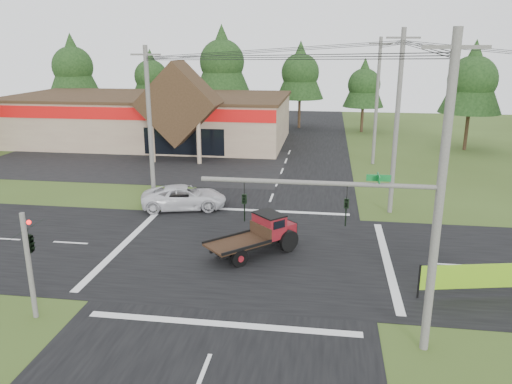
# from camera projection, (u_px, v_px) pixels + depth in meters

# --- Properties ---
(ground) EXTENTS (120.00, 120.00, 0.00)m
(ground) POSITION_uv_depth(u_px,v_px,m) (250.00, 253.00, 26.07)
(ground) COLOR #35481A
(ground) RESTS_ON ground
(road_ns) EXTENTS (12.00, 120.00, 0.02)m
(road_ns) POSITION_uv_depth(u_px,v_px,m) (250.00, 253.00, 26.07)
(road_ns) COLOR black
(road_ns) RESTS_ON ground
(road_ew) EXTENTS (120.00, 12.00, 0.02)m
(road_ew) POSITION_uv_depth(u_px,v_px,m) (250.00, 253.00, 26.07)
(road_ew) COLOR black
(road_ew) RESTS_ON ground
(parking_apron) EXTENTS (28.00, 14.00, 0.02)m
(parking_apron) POSITION_uv_depth(u_px,v_px,m) (132.00, 163.00, 46.03)
(parking_apron) COLOR black
(parking_apron) RESTS_ON ground
(cvs_building) EXTENTS (30.40, 18.20, 9.19)m
(cvs_building) POSITION_uv_depth(u_px,v_px,m) (152.00, 117.00, 55.52)
(cvs_building) COLOR gray
(cvs_building) RESTS_ON ground
(traffic_signal_mast) EXTENTS (8.12, 0.24, 7.00)m
(traffic_signal_mast) POSITION_uv_depth(u_px,v_px,m) (384.00, 230.00, 16.90)
(traffic_signal_mast) COLOR #595651
(traffic_signal_mast) RESTS_ON ground
(traffic_signal_corner) EXTENTS (0.53, 2.48, 4.40)m
(traffic_signal_corner) POSITION_uv_depth(u_px,v_px,m) (27.00, 233.00, 19.15)
(traffic_signal_corner) COLOR #595651
(traffic_signal_corner) RESTS_ON ground
(utility_pole_nr) EXTENTS (2.00, 0.30, 11.00)m
(utility_pole_nr) POSITION_uv_depth(u_px,v_px,m) (440.00, 198.00, 16.33)
(utility_pole_nr) COLOR #595651
(utility_pole_nr) RESTS_ON ground
(utility_pole_nw) EXTENTS (2.00, 0.30, 10.50)m
(utility_pole_nw) POSITION_uv_depth(u_px,v_px,m) (150.00, 125.00, 33.25)
(utility_pole_nw) COLOR #595651
(utility_pole_nw) RESTS_ON ground
(utility_pole_ne) EXTENTS (2.00, 0.30, 11.50)m
(utility_pole_ne) POSITION_uv_depth(u_px,v_px,m) (397.00, 122.00, 30.91)
(utility_pole_ne) COLOR #595651
(utility_pole_ne) RESTS_ON ground
(utility_pole_n) EXTENTS (2.00, 0.30, 11.20)m
(utility_pole_n) POSITION_uv_depth(u_px,v_px,m) (377.00, 101.00, 44.25)
(utility_pole_n) COLOR #595651
(utility_pole_n) RESTS_ON ground
(tree_row_a) EXTENTS (6.72, 6.72, 12.12)m
(tree_row_a) POSITION_uv_depth(u_px,v_px,m) (72.00, 65.00, 65.90)
(tree_row_a) COLOR #332316
(tree_row_a) RESTS_ON ground
(tree_row_b) EXTENTS (5.60, 5.60, 10.10)m
(tree_row_b) POSITION_uv_depth(u_px,v_px,m) (151.00, 75.00, 66.81)
(tree_row_b) COLOR #332316
(tree_row_b) RESTS_ON ground
(tree_row_c) EXTENTS (7.28, 7.28, 13.13)m
(tree_row_c) POSITION_uv_depth(u_px,v_px,m) (222.00, 60.00, 63.92)
(tree_row_c) COLOR #332316
(tree_row_c) RESTS_ON ground
(tree_row_d) EXTENTS (6.16, 6.16, 11.11)m
(tree_row_d) POSITION_uv_depth(u_px,v_px,m) (300.00, 71.00, 63.87)
(tree_row_d) COLOR #332316
(tree_row_d) RESTS_ON ground
(tree_row_e) EXTENTS (5.04, 5.04, 9.09)m
(tree_row_e) POSITION_uv_depth(u_px,v_px,m) (364.00, 83.00, 61.26)
(tree_row_e) COLOR #332316
(tree_row_e) RESTS_ON ground
(tree_side_ne) EXTENTS (6.16, 6.16, 11.11)m
(tree_side_ne) POSITION_uv_depth(u_px,v_px,m) (473.00, 78.00, 50.01)
(tree_side_ne) COLOR #332316
(tree_side_ne) RESTS_ON ground
(antique_flatbed_truck) EXTENTS (4.90, 4.86, 2.09)m
(antique_flatbed_truck) POSITION_uv_depth(u_px,v_px,m) (254.00, 236.00, 25.66)
(antique_flatbed_truck) COLOR #5D0D16
(antique_flatbed_truck) RESTS_ON ground
(roadside_banner) EXTENTS (4.50, 1.09, 1.56)m
(roadside_banner) POSITION_uv_depth(u_px,v_px,m) (470.00, 280.00, 21.39)
(roadside_banner) COLOR #6BA616
(roadside_banner) RESTS_ON ground
(white_pickup) EXTENTS (5.99, 3.79, 1.54)m
(white_pickup) POSITION_uv_depth(u_px,v_px,m) (184.00, 197.00, 33.13)
(white_pickup) COLOR silver
(white_pickup) RESTS_ON ground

